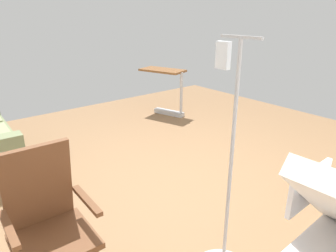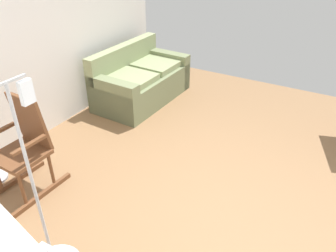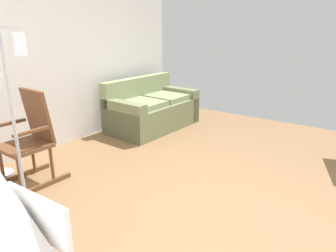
{
  "view_description": "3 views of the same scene",
  "coord_description": "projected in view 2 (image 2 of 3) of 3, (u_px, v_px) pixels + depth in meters",
  "views": [
    {
      "loc": [
        -2.38,
        2.22,
        1.81
      ],
      "look_at": [
        -0.04,
        0.32,
        0.68
      ],
      "focal_mm": 32.75,
      "sensor_mm": 36.0,
      "label": 1
    },
    {
      "loc": [
        -2.38,
        -0.88,
        2.47
      ],
      "look_at": [
        0.13,
        0.55,
        0.72
      ],
      "focal_mm": 36.02,
      "sensor_mm": 36.0,
      "label": 2
    },
    {
      "loc": [
        -2.38,
        -1.31,
        1.69
      ],
      "look_at": [
        0.25,
        0.57,
        0.66
      ],
      "focal_mm": 33.38,
      "sensor_mm": 36.0,
      "label": 3
    }
  ],
  "objects": [
    {
      "name": "iv_pole",
      "position": [
        51.0,
        248.0,
        2.68
      ],
      "size": [
        0.44,
        0.44,
        1.69
      ],
      "color": "#B2B5BA",
      "rests_on": "ground"
    },
    {
      "name": "rocking_chair",
      "position": [
        25.0,
        147.0,
        3.44
      ],
      "size": [
        0.77,
        0.52,
        1.05
      ],
      "color": "brown",
      "rests_on": "ground"
    },
    {
      "name": "ground_plane",
      "position": [
        209.0,
        206.0,
        3.42
      ],
      "size": [
        6.71,
        6.71,
        0.0
      ],
      "primitive_type": "plane",
      "color": "olive"
    },
    {
      "name": "back_wall",
      "position": [
        8.0,
        38.0,
        3.81
      ],
      "size": [
        5.57,
        0.1,
        2.7
      ],
      "primitive_type": "cube",
      "color": "white",
      "rests_on": "ground"
    },
    {
      "name": "couch",
      "position": [
        141.0,
        82.0,
        5.35
      ],
      "size": [
        1.63,
        0.91,
        0.85
      ],
      "color": "#737D57",
      "rests_on": "ground"
    }
  ]
}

